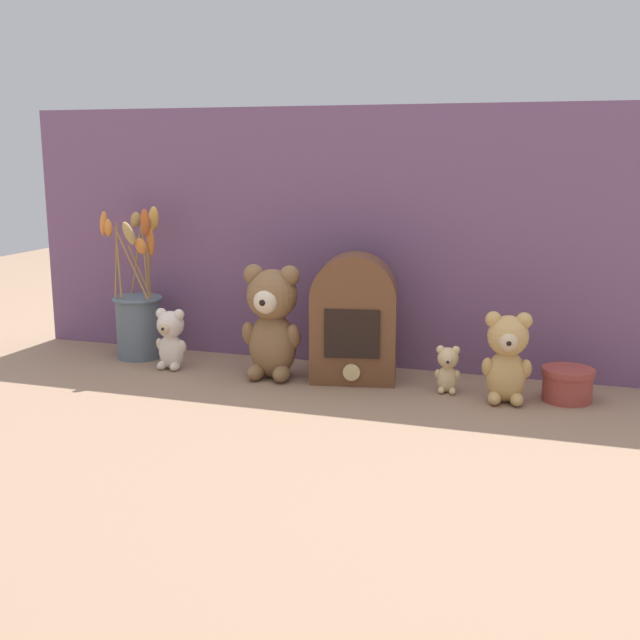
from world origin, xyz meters
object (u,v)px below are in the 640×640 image
Objects in this scene: teddy_bear_large at (272,320)px; teddy_bear_small at (171,337)px; teddy_bear_tiny at (448,368)px; flower_vase at (139,315)px; decorative_tin_tall at (567,384)px; teddy_bear_medium at (507,356)px; vintage_radio at (354,318)px.

teddy_bear_large is 1.79× the size of teddy_bear_small.
teddy_bear_tiny is 0.73m from flower_vase.
decorative_tin_tall is (0.60, 0.03, -0.09)m from teddy_bear_large.
flower_vase is (-0.85, 0.08, 0.01)m from teddy_bear_medium.
teddy_bear_medium is 0.85m from flower_vase.
teddy_bear_small is at bearing -179.56° from teddy_bear_large.
teddy_bear_medium is 1.85× the size of teddy_bear_tiny.
decorative_tin_tall is at bearing 2.71° from teddy_bear_large.
vintage_radio is (0.41, 0.04, 0.06)m from teddy_bear_small.
teddy_bear_tiny is at bearing -4.09° from flower_vase.
teddy_bear_small is (-0.24, -0.00, -0.06)m from teddy_bear_large.
teddy_bear_large is 2.53× the size of teddy_bear_tiny.
vintage_radio is at bearing 179.21° from decorative_tin_tall.
flower_vase is 0.96m from decorative_tin_tall.
teddy_bear_medium is 1.76× the size of decorative_tin_tall.
teddy_bear_tiny is at bearing 1.59° from teddy_bear_large.
teddy_bear_tiny is (-0.12, 0.03, -0.04)m from teddy_bear_medium.
flower_vase is 0.53m from vintage_radio.
vintage_radio is at bearing 5.07° from teddy_bear_small.
teddy_bear_large reaches higher than decorative_tin_tall.
vintage_radio is at bearing -3.04° from flower_vase.
flower_vase is at bearing 170.08° from teddy_bear_large.
flower_vase reaches higher than teddy_bear_medium.
vintage_radio reaches higher than teddy_bear_small.
teddy_bear_medium is 0.13m from teddy_bear_tiny.
teddy_bear_large is at bearing -168.55° from vintage_radio.
vintage_radio reaches higher than teddy_bear_large.
vintage_radio reaches higher than teddy_bear_tiny.
flower_vase reaches higher than teddy_bear_tiny.
vintage_radio is (0.53, -0.03, 0.03)m from flower_vase.
teddy_bear_tiny is 0.95× the size of decorative_tin_tall.
flower_vase is at bearing 177.97° from decorative_tin_tall.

